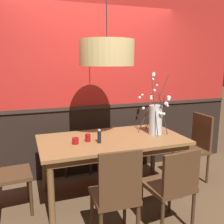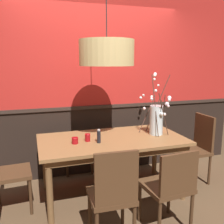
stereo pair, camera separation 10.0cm
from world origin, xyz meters
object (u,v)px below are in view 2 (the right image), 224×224
Objects in this scene: dining_table at (112,144)px; chair_near_side_right at (170,185)px; candle_holder_nearer_edge at (88,138)px; pendant_lamp at (107,53)px; vase_with_blossoms at (157,119)px; chair_head_east_end at (197,145)px; chair_head_west_end at (5,168)px; chair_far_side_right at (110,135)px; chair_far_side_left at (77,136)px; condiment_bottle at (99,136)px; chair_near_side_left at (113,193)px; candle_holder_nearer_center at (75,140)px.

chair_near_side_right is at bearing -69.97° from dining_table.
pendant_lamp reaches higher than candle_holder_nearer_edge.
vase_with_blossoms is (0.29, 0.87, 0.45)m from chair_near_side_right.
chair_head_west_end is at bearing 179.79° from chair_head_east_end.
chair_near_side_right is 0.93× the size of chair_far_side_right.
chair_far_side_left is 10.49× the size of candle_holder_nearer_edge.
condiment_bottle is at bearing -40.29° from candle_holder_nearer_edge.
chair_near_side_left is 0.91m from candle_holder_nearer_edge.
pendant_lamp is at bearing 76.75° from chair_near_side_left.
chair_head_west_end reaches higher than chair_near_side_right.
condiment_bottle is (0.11, -0.10, 0.03)m from candle_holder_nearer_edge.
chair_head_east_end and chair_near_side_left have the same top height.
chair_far_side_left reaches higher than candle_holder_nearer_edge.
pendant_lamp is at bearing 2.16° from candle_holder_nearer_edge.
chair_far_side_right is at bearing 29.72° from chair_head_west_end.
chair_far_side_left is 1.02× the size of chair_far_side_right.
chair_near_side_left is 12.00× the size of candle_holder_nearer_center.
candle_holder_nearer_center is (-0.80, 0.81, 0.29)m from chair_near_side_right.
dining_table is at bearing -72.72° from chair_far_side_left.
chair_head_east_end is at bearing 2.53° from candle_holder_nearer_center.
chair_near_side_right is 10.99× the size of candle_holder_nearer_center.
chair_near_side_right is 1.60m from pendant_lamp.
chair_head_east_end is at bearing 1.04° from vase_with_blossoms.
candle_holder_nearer_center is 1.09m from pendant_lamp.
chair_head_west_end is 0.99× the size of chair_far_side_right.
dining_table is 2.27× the size of vase_with_blossoms.
pendant_lamp is (1.20, -0.04, 1.28)m from chair_head_west_end.
dining_table is at bearing -179.62° from chair_head_east_end.
pendant_lamp is at bearing -178.62° from vase_with_blossoms.
condiment_bottle reaches higher than candle_holder_nearer_center.
chair_near_side_right is 1.82m from chair_head_west_end.
chair_far_side_right reaches higher than chair_head_west_end.
chair_near_side_left is at bearing -107.28° from dining_table.
pendant_lamp is at bearing -164.32° from dining_table.
vase_with_blossoms reaches higher than chair_head_east_end.
dining_table is 1.87× the size of chair_head_east_end.
chair_head_east_end is 1.81m from chair_far_side_left.
chair_head_west_end is at bearing 137.51° from chair_near_side_left.
chair_far_side_right is 1.86m from chair_near_side_left.
pendant_lamp is at bearing 6.91° from candle_holder_nearer_center.
chair_head_east_end is at bearing -0.21° from chair_head_west_end.
chair_far_side_left is 0.55m from chair_far_side_right.
pendant_lamp reaches higher than dining_table.
pendant_lamp is (0.13, 0.11, 0.96)m from condiment_bottle.
chair_near_side_right is 9.55× the size of candle_holder_nearer_edge.
chair_head_west_end is 0.84m from candle_holder_nearer_center.
candle_holder_nearer_center is at bearing -177.47° from chair_head_east_end.
chair_far_side_right is 1.12m from candle_holder_nearer_edge.
condiment_bottle is at bearing -171.47° from vase_with_blossoms.
chair_far_side_right is at bearing 69.96° from pendant_lamp.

